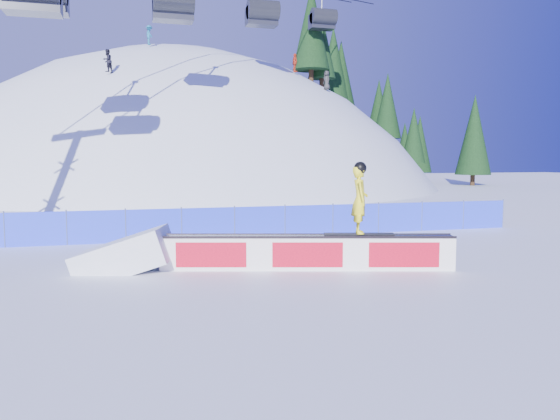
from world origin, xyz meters
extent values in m
plane|color=white|center=(0.00, 0.00, 0.00)|extent=(160.00, 160.00, 0.00)
sphere|color=white|center=(0.00, 42.00, -18.00)|extent=(64.00, 64.00, 64.00)
cylinder|color=#322114|center=(13.92, 45.35, 11.22)|extent=(0.50, 0.50, 1.40)
cone|color=black|center=(13.92, 45.35, 15.80)|extent=(3.51, 3.51, 7.97)
cylinder|color=#322114|center=(16.24, 43.28, 10.14)|extent=(0.50, 0.50, 1.40)
cone|color=black|center=(16.24, 43.28, 13.82)|extent=(2.71, 2.71, 6.17)
cylinder|color=#322114|center=(16.41, 40.72, 10.04)|extent=(0.50, 0.50, 1.40)
cone|color=black|center=(16.41, 40.72, 14.61)|extent=(3.49, 3.49, 7.92)
cylinder|color=#322114|center=(20.53, 44.55, 7.01)|extent=(0.50, 0.50, 1.40)
cone|color=black|center=(20.53, 44.55, 10.87)|extent=(2.87, 2.87, 6.52)
cylinder|color=#322114|center=(19.70, 39.18, 7.66)|extent=(0.50, 0.50, 1.40)
cone|color=black|center=(19.70, 39.18, 12.80)|extent=(4.00, 4.00, 9.09)
cylinder|color=#322114|center=(21.84, 42.93, 5.97)|extent=(0.50, 0.50, 1.40)
cone|color=black|center=(21.84, 42.93, 11.35)|extent=(4.21, 4.21, 9.56)
cylinder|color=#322114|center=(23.41, 42.57, 4.41)|extent=(0.50, 0.50, 1.40)
cone|color=black|center=(23.41, 42.57, 8.38)|extent=(2.96, 2.96, 6.73)
cylinder|color=#322114|center=(25.24, 38.80, 2.01)|extent=(0.50, 0.50, 1.40)
cone|color=black|center=(25.24, 38.80, 6.92)|extent=(3.80, 3.80, 8.63)
cylinder|color=#322114|center=(26.34, 44.64, 0.60)|extent=(0.50, 0.50, 1.40)
cone|color=black|center=(26.34, 44.64, 5.21)|extent=(3.53, 3.53, 8.01)
cylinder|color=#322114|center=(29.10, 39.10, 0.60)|extent=(0.50, 0.50, 1.40)
cone|color=black|center=(29.10, 39.10, 5.70)|extent=(3.96, 3.96, 9.00)
cylinder|color=#322114|center=(30.44, 43.18, 0.60)|extent=(0.50, 0.50, 1.40)
cone|color=black|center=(30.44, 43.18, 4.45)|extent=(2.86, 2.86, 6.51)
cube|color=#263EF9|center=(0.00, 4.50, 0.60)|extent=(22.00, 0.03, 1.20)
cylinder|color=#414D76|center=(-9.00, 4.50, 0.65)|extent=(0.05, 0.05, 1.30)
cylinder|color=#414D76|center=(-7.00, 4.50, 0.65)|extent=(0.05, 0.05, 1.30)
cylinder|color=#414D76|center=(-5.00, 4.50, 0.65)|extent=(0.05, 0.05, 1.30)
cylinder|color=#414D76|center=(-3.00, 4.50, 0.65)|extent=(0.05, 0.05, 1.30)
cylinder|color=#414D76|center=(-1.00, 4.50, 0.65)|extent=(0.05, 0.05, 1.30)
cylinder|color=#414D76|center=(1.00, 4.50, 0.65)|extent=(0.05, 0.05, 1.30)
cylinder|color=#414D76|center=(3.00, 4.50, 0.65)|extent=(0.05, 0.05, 1.30)
cylinder|color=#414D76|center=(5.00, 4.50, 0.65)|extent=(0.05, 0.05, 1.30)
cylinder|color=#414D76|center=(7.00, 4.50, 0.65)|extent=(0.05, 0.05, 1.30)
cylinder|color=#414D76|center=(9.00, 4.50, 0.65)|extent=(0.05, 0.05, 1.30)
cylinder|color=#414D76|center=(11.00, 4.50, 0.65)|extent=(0.05, 0.05, 1.30)
cylinder|color=black|center=(-2.00, 17.93, 12.36)|extent=(2.40, 1.50, 1.50)
cylinder|color=black|center=(5.50, 26.13, 14.40)|extent=(2.40, 1.50, 1.50)
cylinder|color=black|center=(13.75, 35.15, 16.64)|extent=(2.40, 1.50, 1.50)
cube|color=white|center=(-0.18, -1.78, 0.45)|extent=(7.88, 2.64, 0.90)
cube|color=gray|center=(-0.18, -1.78, 0.92)|extent=(7.81, 2.64, 0.04)
cube|color=black|center=(-0.25, -2.04, 0.93)|extent=(7.75, 2.18, 0.06)
cube|color=black|center=(-0.11, -1.52, 0.93)|extent=(7.75, 2.18, 0.06)
cube|color=red|center=(-0.25, -2.03, 0.45)|extent=(7.36, 2.07, 0.68)
cube|color=red|center=(-0.11, -1.53, 0.45)|extent=(7.36, 2.07, 0.68)
cube|color=black|center=(1.20, -2.16, 0.98)|extent=(1.94, 0.85, 0.04)
imported|color=#FFF622|center=(1.20, -2.16, 1.93)|extent=(0.61, 0.77, 1.85)
sphere|color=black|center=(1.20, -2.16, 2.79)|extent=(0.35, 0.35, 0.35)
imported|color=black|center=(-6.09, 26.35, 10.07)|extent=(0.99, 1.02, 1.65)
imported|color=red|center=(9.87, 31.99, 11.57)|extent=(0.48, 1.00, 1.65)
imported|color=#17688E|center=(-2.76, 33.90, 13.66)|extent=(0.86, 1.19, 1.65)
imported|color=#2B2B2B|center=(12.12, 29.81, 9.82)|extent=(0.71, 0.91, 1.65)
camera|label=1|loc=(-4.89, -15.85, 3.07)|focal=35.00mm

